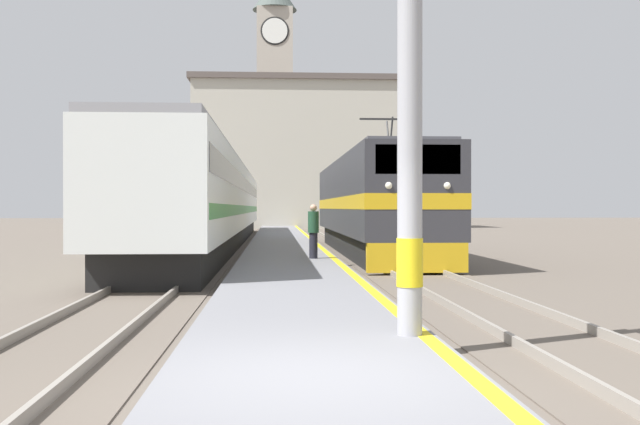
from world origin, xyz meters
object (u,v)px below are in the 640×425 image
at_px(passenger_train, 217,202).
at_px(clock_tower, 275,95).
at_px(person_on_platform, 313,230).
at_px(locomotive_train, 371,204).

height_order(passenger_train, clock_tower, clock_tower).
height_order(passenger_train, person_on_platform, passenger_train).
relative_size(locomotive_train, clock_tower, 0.80).
xyz_separation_m(person_on_platform, clock_tower, (-1.16, 52.56, 12.12)).
distance_m(locomotive_train, person_on_platform, 7.20).
bearing_deg(person_on_platform, locomotive_train, 68.22).
xyz_separation_m(locomotive_train, passenger_train, (-6.69, 7.16, 0.16)).
relative_size(locomotive_train, person_on_platform, 11.90).
xyz_separation_m(locomotive_train, clock_tower, (-3.82, 45.92, 11.29)).
relative_size(passenger_train, person_on_platform, 25.66).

